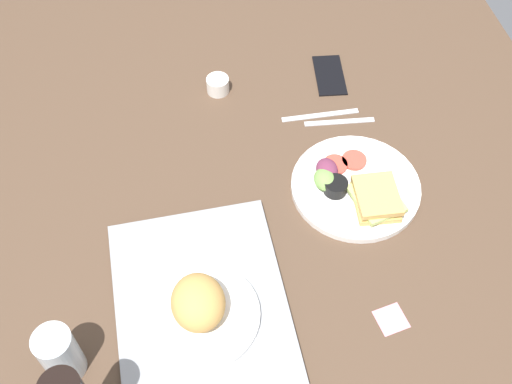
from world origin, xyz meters
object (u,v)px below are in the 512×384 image
object	(u,v)px
sticky_note	(391,319)
serving_tray	(202,309)
knife	(320,115)
fork	(339,122)
drinking_glass	(60,354)
bread_plate_near	(200,308)
cell_phone	(330,75)
plate_with_salad	(355,187)
espresso_cup	(218,85)

from	to	relation	value
sticky_note	serving_tray	bearing A→B (deg)	75.98
knife	sticky_note	world-z (taller)	knife
fork	knife	size ratio (longest dim) A/B	0.89
drinking_glass	bread_plate_near	bearing A→B (deg)	-79.82
cell_phone	sticky_note	bearing A→B (deg)	-178.00
bread_plate_near	drinking_glass	distance (cm)	26.05
knife	sticky_note	xyz separation A→B (cm)	(-54.55, 0.11, -0.19)
plate_with_salad	fork	size ratio (longest dim) A/B	1.68
bread_plate_near	espresso_cup	world-z (taller)	bread_plate_near
serving_tray	bread_plate_near	world-z (taller)	bread_plate_near
plate_with_salad	espresso_cup	size ratio (longest dim) A/B	5.11
serving_tray	cell_phone	xyz separation A→B (cm)	(58.64, -41.54, -0.40)
knife	sticky_note	size ratio (longest dim) A/B	3.39
fork	sticky_note	xyz separation A→B (cm)	(-51.55, 4.11, -0.19)
bread_plate_near	cell_phone	bearing A→B (deg)	-34.73
knife	espresso_cup	bearing A→B (deg)	-28.20
sticky_note	drinking_glass	bearing A→B (deg)	87.63
espresso_cup	knife	distance (cm)	26.61
plate_with_salad	sticky_note	world-z (taller)	plate_with_salad
sticky_note	cell_phone	bearing A→B (deg)	-5.04
bread_plate_near	knife	world-z (taller)	bread_plate_near
cell_phone	sticky_note	size ratio (longest dim) A/B	2.57
cell_phone	serving_tray	bearing A→B (deg)	151.73
drinking_glass	cell_phone	size ratio (longest dim) A/B	0.88
knife	cell_phone	bearing A→B (deg)	-112.51
knife	cell_phone	xyz separation A→B (cm)	(12.97, -5.85, 0.15)
cell_phone	sticky_note	world-z (taller)	cell_phone
serving_tray	espresso_cup	xyz separation A→B (cm)	(58.92, -12.68, 1.20)
bread_plate_near	sticky_note	xyz separation A→B (cm)	(-7.15, -35.90, -5.01)
serving_tray	plate_with_salad	xyz separation A→B (cm)	(22.01, -37.28, 0.90)
serving_tray	fork	size ratio (longest dim) A/B	2.65
knife	bread_plate_near	bearing A→B (deg)	54.52
knife	sticky_note	bearing A→B (deg)	91.62
fork	cell_phone	xyz separation A→B (cm)	(15.97, -1.85, 0.15)
knife	cell_phone	distance (cm)	14.23
bread_plate_near	espresso_cup	bearing A→B (deg)	-12.10
plate_with_salad	knife	distance (cm)	23.76
drinking_glass	espresso_cup	bearing A→B (deg)	-30.61
bread_plate_near	espresso_cup	distance (cm)	62.11
serving_tray	bread_plate_near	distance (cm)	4.62
bread_plate_near	plate_with_salad	xyz separation A→B (cm)	(23.74, -37.60, -3.37)
drinking_glass	fork	world-z (taller)	drinking_glass
espresso_cup	knife	xyz separation A→B (cm)	(-13.26, -23.01, -1.75)
serving_tray	bread_plate_near	size ratio (longest dim) A/B	2.06
bread_plate_near	drinking_glass	bearing A→B (deg)	100.18
bread_plate_near	plate_with_salad	bearing A→B (deg)	-57.73
plate_with_salad	bread_plate_near	bearing A→B (deg)	122.27
serving_tray	espresso_cup	bearing A→B (deg)	-12.15
serving_tray	sticky_note	size ratio (longest dim) A/B	8.04
espresso_cup	fork	xyz separation A→B (cm)	(-16.26, -27.01, -1.75)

